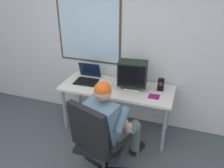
{
  "coord_description": "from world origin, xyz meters",
  "views": [
    {
      "loc": [
        1.16,
        -1.01,
        2.26
      ],
      "look_at": [
        0.35,
        1.34,
        1.0
      ],
      "focal_mm": 36.63,
      "sensor_mm": 36.0,
      "label": 1
    }
  ],
  "objects": [
    {
      "name": "wine_glass",
      "position": [
        0.11,
        1.62,
        0.83
      ],
      "size": [
        0.07,
        0.07,
        0.13
      ],
      "color": "silver",
      "rests_on": "desk"
    },
    {
      "name": "desk_speaker",
      "position": [
        0.89,
        1.86,
        0.83
      ],
      "size": [
        0.08,
        0.07,
        0.18
      ],
      "color": "black",
      "rests_on": "desk"
    },
    {
      "name": "wall_rear",
      "position": [
        -0.01,
        2.14,
        1.38
      ],
      "size": [
        5.26,
        0.08,
        2.76
      ],
      "color": "silver",
      "rests_on": "ground"
    },
    {
      "name": "laptop",
      "position": [
        -0.2,
        1.83,
        0.81
      ],
      "size": [
        0.35,
        0.35,
        0.25
      ],
      "color": "black",
      "rests_on": "desk"
    },
    {
      "name": "person_seated",
      "position": [
        0.43,
        1.08,
        0.64
      ],
      "size": [
        0.68,
        0.88,
        1.22
      ],
      "color": "#4A585A",
      "rests_on": "ground"
    },
    {
      "name": "office_chair",
      "position": [
        0.35,
        0.81,
        0.58
      ],
      "size": [
        0.7,
        0.67,
        1.04
      ],
      "color": "black",
      "rests_on": "ground"
    },
    {
      "name": "crt_monitor",
      "position": [
        0.5,
        1.79,
        0.97
      ],
      "size": [
        0.42,
        0.28,
        0.4
      ],
      "color": "beige",
      "rests_on": "desk"
    },
    {
      "name": "cd_case",
      "position": [
        0.84,
        1.65,
        0.75
      ],
      "size": [
        0.14,
        0.13,
        0.01
      ],
      "color": "#881267",
      "rests_on": "desk"
    },
    {
      "name": "desk",
      "position": [
        0.28,
        1.76,
        0.67
      ],
      "size": [
        1.61,
        0.65,
        0.74
      ],
      "color": "gray",
      "rests_on": "ground"
    }
  ]
}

